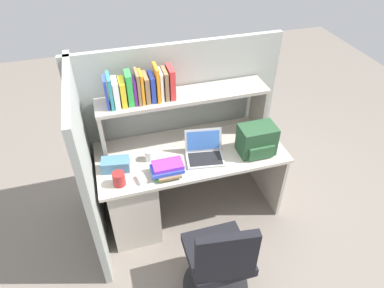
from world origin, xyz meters
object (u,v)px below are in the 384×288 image
object	(u,v)px
computer_mouse	(141,179)
snack_canister	(119,179)
backpack	(257,140)
laptop	(204,152)
office_chair	(219,265)
paper_cup	(149,155)
tissue_box	(116,165)

from	to	relation	value
computer_mouse	snack_canister	bearing A→B (deg)	168.98
backpack	computer_mouse	xyz separation A→B (m)	(-1.00, -0.07, -0.11)
laptop	office_chair	distance (m)	0.90
laptop	paper_cup	bearing A→B (deg)	168.57
tissue_box	office_chair	xyz separation A→B (m)	(0.59, -0.85, -0.39)
paper_cup	office_chair	distance (m)	1.02
computer_mouse	paper_cup	distance (m)	0.25
backpack	paper_cup	xyz separation A→B (m)	(-0.89, 0.15, -0.08)
backpack	computer_mouse	bearing A→B (deg)	-175.99
paper_cup	laptop	bearing A→B (deg)	-11.43
office_chair	backpack	bearing A→B (deg)	-120.57
office_chair	snack_canister	bearing A→B (deg)	-41.69
laptop	office_chair	size ratio (longest dim) A/B	0.37
tissue_box	laptop	bearing A→B (deg)	5.66
laptop	paper_cup	distance (m)	0.46
computer_mouse	tissue_box	size ratio (longest dim) A/B	0.47
computer_mouse	snack_canister	world-z (taller)	snack_canister
computer_mouse	paper_cup	size ratio (longest dim) A/B	1.11
computer_mouse	office_chair	world-z (taller)	office_chair
computer_mouse	office_chair	xyz separation A→B (m)	(0.42, -0.67, -0.35)
computer_mouse	tissue_box	xyz separation A→B (m)	(-0.17, 0.18, 0.03)
computer_mouse	backpack	bearing A→B (deg)	-5.60
laptop	office_chair	xyz separation A→B (m)	(-0.14, -0.80, -0.39)
laptop	backpack	xyz separation A→B (m)	(0.44, -0.06, 0.07)
paper_cup	backpack	bearing A→B (deg)	-9.77
computer_mouse	tissue_box	bearing A→B (deg)	124.40
office_chair	tissue_box	bearing A→B (deg)	-47.81
laptop	tissue_box	world-z (taller)	laptop
tissue_box	snack_canister	xyz separation A→B (m)	(0.01, -0.18, 0.01)
computer_mouse	office_chair	distance (m)	0.87
computer_mouse	laptop	bearing A→B (deg)	3.77
snack_canister	backpack	bearing A→B (deg)	3.23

